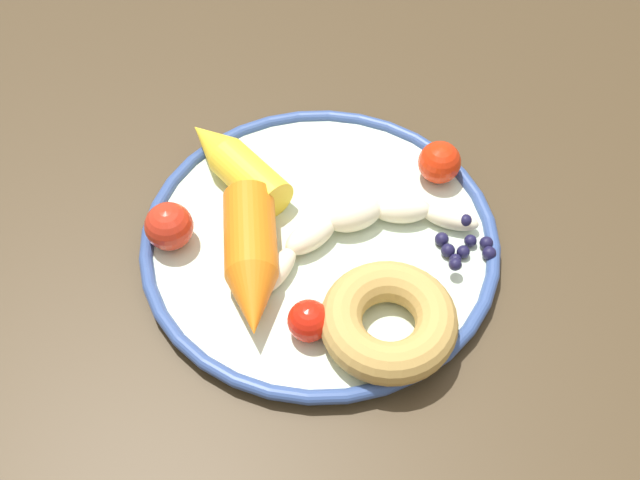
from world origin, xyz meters
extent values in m
cube|color=#3F301D|center=(0.00, 0.00, 0.71)|extent=(0.97, 0.97, 0.03)
cube|color=#3A2A21|center=(0.43, 0.43, 0.35)|extent=(0.05, 0.05, 0.70)
cylinder|color=silver|center=(0.04, 0.03, 0.73)|extent=(0.30, 0.30, 0.01)
torus|color=#344C88|center=(0.04, 0.03, 0.74)|extent=(0.31, 0.31, 0.01)
ellipsoid|color=#F0E3C1|center=(0.06, -0.08, 0.75)|extent=(0.03, 0.05, 0.02)
ellipsoid|color=#F0E3C1|center=(0.07, -0.03, 0.75)|extent=(0.03, 0.05, 0.02)
ellipsoid|color=#F0E3C1|center=(0.06, 0.01, 0.76)|extent=(0.05, 0.06, 0.03)
ellipsoid|color=#F0E3C1|center=(0.04, 0.04, 0.75)|extent=(0.05, 0.05, 0.02)
ellipsoid|color=#F0E3C1|center=(0.00, 0.07, 0.75)|extent=(0.05, 0.04, 0.02)
cylinder|color=orange|center=(0.03, 0.09, 0.76)|extent=(0.09, 0.05, 0.04)
cone|color=orange|center=(-0.04, 0.08, 0.76)|extent=(0.06, 0.05, 0.04)
cylinder|color=yellow|center=(0.09, 0.10, 0.76)|extent=(0.08, 0.08, 0.04)
cone|color=yellow|center=(0.13, 0.14, 0.76)|extent=(0.06, 0.06, 0.04)
torus|color=tan|center=(-0.05, -0.03, 0.76)|extent=(0.14, 0.14, 0.03)
sphere|color=#191638|center=(0.03, -0.09, 0.75)|extent=(0.01, 0.01, 0.01)
sphere|color=#191638|center=(0.03, -0.07, 0.75)|extent=(0.01, 0.01, 0.01)
sphere|color=#191638|center=(0.02, -0.08, 0.75)|extent=(0.01, 0.01, 0.01)
sphere|color=#191638|center=(0.03, -0.11, 0.75)|extent=(0.01, 0.01, 0.01)
sphere|color=#191638|center=(0.04, -0.07, 0.75)|extent=(0.01, 0.01, 0.01)
sphere|color=#191638|center=(0.04, -0.09, 0.75)|extent=(0.01, 0.01, 0.01)
sphere|color=#191638|center=(0.04, -0.11, 0.75)|extent=(0.01, 0.01, 0.01)
sphere|color=#191638|center=(0.06, -0.09, 0.76)|extent=(0.01, 0.01, 0.01)
sphere|color=#191638|center=(0.01, -0.08, 0.76)|extent=(0.01, 0.01, 0.01)
sphere|color=red|center=(0.12, -0.07, 0.76)|extent=(0.04, 0.04, 0.04)
sphere|color=red|center=(0.03, 0.16, 0.76)|extent=(0.04, 0.04, 0.04)
sphere|color=red|center=(-0.05, 0.04, 0.76)|extent=(0.03, 0.03, 0.03)
camera|label=1|loc=(-0.39, 0.01, 1.32)|focal=47.56mm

